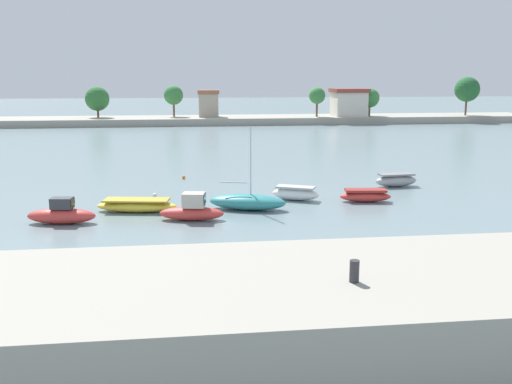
{
  "coord_description": "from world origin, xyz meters",
  "views": [
    {
      "loc": [
        -3.75,
        -23.57,
        8.61
      ],
      "look_at": [
        0.89,
        13.77,
        0.84
      ],
      "focal_mm": 39.78,
      "sensor_mm": 36.0,
      "label": 1
    }
  ],
  "objects_px": {
    "mooring_bollard": "(354,271)",
    "mooring_buoy_1": "(155,195)",
    "moored_boat_0": "(62,214)",
    "moored_boat_5": "(365,196)",
    "moored_boat_6": "(396,180)",
    "mooring_buoy_2": "(392,250)",
    "moored_boat_4": "(295,193)",
    "moored_boat_1": "(137,206)",
    "mooring_buoy_0": "(184,177)",
    "moored_boat_3": "(247,202)",
    "moored_boat_2": "(192,210)"
  },
  "relations": [
    {
      "from": "mooring_buoy_2",
      "to": "moored_boat_2",
      "type": "bearing_deg",
      "value": 141.62
    },
    {
      "from": "moored_boat_1",
      "to": "mooring_buoy_0",
      "type": "relative_size",
      "value": 17.78
    },
    {
      "from": "moored_boat_5",
      "to": "mooring_buoy_2",
      "type": "bearing_deg",
      "value": -94.58
    },
    {
      "from": "moored_boat_3",
      "to": "mooring_buoy_2",
      "type": "relative_size",
      "value": 17.57
    },
    {
      "from": "moored_boat_3",
      "to": "mooring_buoy_0",
      "type": "xyz_separation_m",
      "value": [
        -4.14,
        11.77,
        -0.37
      ]
    },
    {
      "from": "moored_boat_6",
      "to": "mooring_buoy_2",
      "type": "distance_m",
      "value": 17.56
    },
    {
      "from": "moored_boat_3",
      "to": "moored_boat_2",
      "type": "bearing_deg",
      "value": -129.53
    },
    {
      "from": "moored_boat_6",
      "to": "mooring_buoy_0",
      "type": "bearing_deg",
      "value": 156.89
    },
    {
      "from": "moored_boat_6",
      "to": "mooring_buoy_1",
      "type": "bearing_deg",
      "value": -179.46
    },
    {
      "from": "moored_boat_0",
      "to": "mooring_buoy_1",
      "type": "distance_m",
      "value": 8.4
    },
    {
      "from": "mooring_bollard",
      "to": "moored_boat_4",
      "type": "distance_m",
      "value": 22.89
    },
    {
      "from": "moored_boat_4",
      "to": "moored_boat_5",
      "type": "xyz_separation_m",
      "value": [
        4.72,
        -1.11,
        -0.06
      ]
    },
    {
      "from": "moored_boat_1",
      "to": "moored_boat_6",
      "type": "relative_size",
      "value": 1.53
    },
    {
      "from": "moored_boat_3",
      "to": "mooring_buoy_0",
      "type": "bearing_deg",
      "value": 127.14
    },
    {
      "from": "moored_boat_3",
      "to": "moored_boat_6",
      "type": "relative_size",
      "value": 1.54
    },
    {
      "from": "moored_boat_4",
      "to": "mooring_bollard",
      "type": "bearing_deg",
      "value": -72.23
    },
    {
      "from": "moored_boat_5",
      "to": "moored_boat_1",
      "type": "bearing_deg",
      "value": -169.49
    },
    {
      "from": "mooring_bollard",
      "to": "moored_boat_6",
      "type": "distance_m",
      "value": 28.98
    },
    {
      "from": "mooring_buoy_1",
      "to": "moored_boat_2",
      "type": "bearing_deg",
      "value": -69.25
    },
    {
      "from": "mooring_bollard",
      "to": "mooring_buoy_2",
      "type": "height_order",
      "value": "mooring_bollard"
    },
    {
      "from": "moored_boat_4",
      "to": "moored_boat_5",
      "type": "relative_size",
      "value": 0.97
    },
    {
      "from": "mooring_bollard",
      "to": "mooring_buoy_1",
      "type": "bearing_deg",
      "value": 106.34
    },
    {
      "from": "mooring_buoy_0",
      "to": "mooring_buoy_1",
      "type": "relative_size",
      "value": 0.91
    },
    {
      "from": "moored_boat_0",
      "to": "moored_boat_6",
      "type": "distance_m",
      "value": 25.24
    },
    {
      "from": "moored_boat_1",
      "to": "mooring_buoy_2",
      "type": "height_order",
      "value": "moored_boat_1"
    },
    {
      "from": "moored_boat_2",
      "to": "moored_boat_3",
      "type": "distance_m",
      "value": 4.29
    },
    {
      "from": "moored_boat_2",
      "to": "mooring_buoy_2",
      "type": "height_order",
      "value": "moored_boat_2"
    },
    {
      "from": "mooring_bollard",
      "to": "moored_boat_2",
      "type": "relative_size",
      "value": 0.17
    },
    {
      "from": "moored_boat_4",
      "to": "mooring_buoy_2",
      "type": "bearing_deg",
      "value": -54.55
    },
    {
      "from": "moored_boat_3",
      "to": "mooring_buoy_0",
      "type": "relative_size",
      "value": 17.98
    },
    {
      "from": "moored_boat_1",
      "to": "moored_boat_2",
      "type": "bearing_deg",
      "value": -27.82
    },
    {
      "from": "mooring_buoy_0",
      "to": "mooring_buoy_1",
      "type": "height_order",
      "value": "mooring_buoy_1"
    },
    {
      "from": "moored_boat_0",
      "to": "moored_boat_4",
      "type": "bearing_deg",
      "value": 24.51
    },
    {
      "from": "mooring_buoy_2",
      "to": "mooring_buoy_1",
      "type": "bearing_deg",
      "value": 130.25
    },
    {
      "from": "moored_boat_1",
      "to": "mooring_buoy_2",
      "type": "distance_m",
      "value": 16.79
    },
    {
      "from": "moored_boat_5",
      "to": "mooring_buoy_1",
      "type": "distance_m",
      "value": 14.93
    },
    {
      "from": "moored_boat_4",
      "to": "moored_boat_6",
      "type": "bearing_deg",
      "value": 48.29
    },
    {
      "from": "moored_boat_6",
      "to": "moored_boat_4",
      "type": "bearing_deg",
      "value": -161.18
    },
    {
      "from": "moored_boat_6",
      "to": "moored_boat_0",
      "type": "bearing_deg",
      "value": -165.35
    },
    {
      "from": "mooring_bollard",
      "to": "mooring_buoy_0",
      "type": "bearing_deg",
      "value": 99.21
    },
    {
      "from": "moored_boat_1",
      "to": "mooring_bollard",
      "type": "bearing_deg",
      "value": -58.92
    },
    {
      "from": "moored_boat_1",
      "to": "moored_boat_4",
      "type": "bearing_deg",
      "value": 20.42
    },
    {
      "from": "moored_boat_0",
      "to": "moored_boat_5",
      "type": "bearing_deg",
      "value": 17.46
    },
    {
      "from": "moored_boat_6",
      "to": "mooring_buoy_0",
      "type": "xyz_separation_m",
      "value": [
        -16.63,
        5.42,
        -0.34
      ]
    },
    {
      "from": "moored_boat_1",
      "to": "moored_boat_3",
      "type": "bearing_deg",
      "value": 6.63
    },
    {
      "from": "mooring_buoy_0",
      "to": "mooring_buoy_2",
      "type": "xyz_separation_m",
      "value": [
        10.24,
        -21.77,
        0.0
      ]
    },
    {
      "from": "moored_boat_0",
      "to": "moored_boat_3",
      "type": "xyz_separation_m",
      "value": [
        11.28,
        2.17,
        -0.03
      ]
    },
    {
      "from": "moored_boat_1",
      "to": "mooring_buoy_2",
      "type": "relative_size",
      "value": 17.37
    },
    {
      "from": "moored_boat_4",
      "to": "moored_boat_5",
      "type": "distance_m",
      "value": 4.85
    },
    {
      "from": "moored_boat_2",
      "to": "moored_boat_6",
      "type": "xyz_separation_m",
      "value": [
        16.09,
        8.67,
        -0.1
      ]
    }
  ]
}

